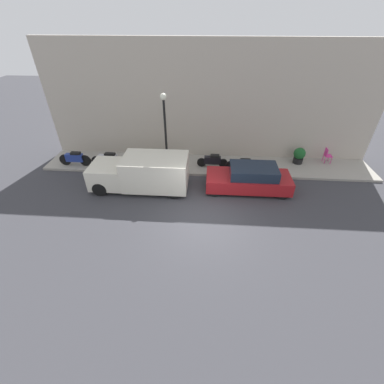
% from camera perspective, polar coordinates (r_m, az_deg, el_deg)
% --- Properties ---
extents(ground_plane, '(60.00, 60.00, 0.00)m').
position_cam_1_polar(ground_plane, '(11.51, 2.77, -6.36)').
color(ground_plane, '#38383D').
extents(sidewalk, '(2.40, 19.16, 0.14)m').
position_cam_1_polar(sidewalk, '(15.55, 3.34, 6.03)').
color(sidewalk, gray).
rests_on(sidewalk, ground_plane).
extents(building_facade, '(0.30, 19.16, 6.64)m').
position_cam_1_polar(building_facade, '(15.56, 3.89, 19.02)').
color(building_facade, '#B2A899').
rests_on(building_facade, ground_plane).
extents(parked_car, '(1.68, 4.25, 1.36)m').
position_cam_1_polar(parked_car, '(13.41, 12.60, 2.92)').
color(parked_car, maroon).
rests_on(parked_car, ground_plane).
extents(delivery_van, '(1.95, 4.95, 1.78)m').
position_cam_1_polar(delivery_van, '(13.37, -11.20, 4.31)').
color(delivery_van, silver).
rests_on(delivery_van, ground_plane).
extents(motorcycle_blue, '(0.30, 1.87, 0.85)m').
position_cam_1_polar(motorcycle_blue, '(16.63, -24.59, 6.84)').
color(motorcycle_blue, navy).
rests_on(motorcycle_blue, sidewalk).
extents(motorcycle_red, '(0.30, 1.93, 0.80)m').
position_cam_1_polar(motorcycle_red, '(14.76, 11.17, 5.94)').
color(motorcycle_red, '#B21E1E').
rests_on(motorcycle_red, sidewalk).
extents(scooter_silver, '(0.30, 2.06, 0.79)m').
position_cam_1_polar(scooter_silver, '(15.92, -18.07, 7.03)').
color(scooter_silver, '#B7B7BF').
rests_on(scooter_silver, sidewalk).
extents(motorcycle_black, '(0.30, 1.78, 0.77)m').
position_cam_1_polar(motorcycle_black, '(15.06, 4.60, 7.00)').
color(motorcycle_black, black).
rests_on(motorcycle_black, sidewalk).
extents(streetlamp, '(0.33, 0.33, 4.30)m').
position_cam_1_polar(streetlamp, '(13.64, -6.04, 15.03)').
color(streetlamp, black).
rests_on(streetlamp, sidewalk).
extents(potted_plant, '(0.68, 0.68, 0.96)m').
position_cam_1_polar(potted_plant, '(16.66, 22.71, 7.55)').
color(potted_plant, black).
rests_on(potted_plant, sidewalk).
extents(cafe_chair, '(0.40, 0.40, 0.91)m').
position_cam_1_polar(cafe_chair, '(17.39, 27.82, 7.34)').
color(cafe_chair, '#D8338C').
rests_on(cafe_chair, sidewalk).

